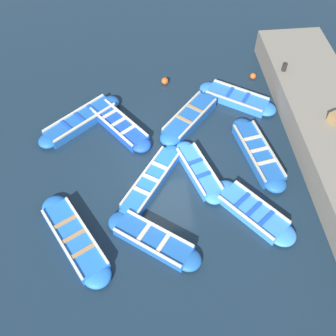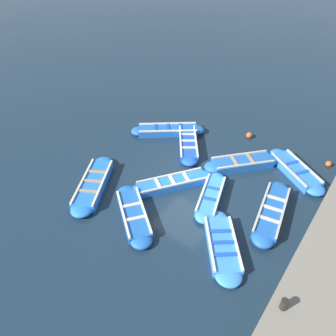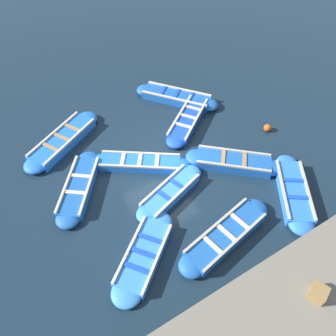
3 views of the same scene
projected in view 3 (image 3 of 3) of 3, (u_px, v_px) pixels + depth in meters
name	position (u px, v px, depth m)	size (l,w,h in m)	color
ground_plane	(159.00, 165.00, 12.36)	(120.00, 120.00, 0.00)	#162838
boat_broadside	(233.00, 162.00, 12.21)	(2.96, 3.22, 0.44)	#1E59AD
boat_tucked	(79.00, 187.00, 11.49)	(3.21, 2.68, 0.38)	#1E59AD
boat_alongside	(177.00, 97.00, 14.77)	(3.49, 3.02, 0.42)	#1E59AD
boat_outer_left	(63.00, 140.00, 12.98)	(2.66, 3.80, 0.41)	blue
boat_mid_row	(144.00, 255.00, 9.84)	(2.77, 3.14, 0.35)	#3884E0
boat_drifting	(188.00, 120.00, 13.79)	(2.76, 3.36, 0.40)	#1947B7
boat_centre	(293.00, 192.00, 11.34)	(3.32, 2.63, 0.41)	blue
boat_inner_gap	(225.00, 236.00, 10.21)	(1.50, 3.84, 0.44)	#1E59AD
boat_outer_right	(140.00, 163.00, 12.24)	(2.68, 3.47, 0.35)	blue
boat_bow_out	(170.00, 192.00, 11.33)	(1.63, 3.14, 0.38)	#3884E0
quay_wall	(291.00, 322.00, 8.24)	(2.92, 13.58, 1.09)	slate
wooden_crate	(318.00, 293.00, 7.97)	(0.39, 0.39, 0.39)	olive
buoy_yellow_far	(267.00, 128.00, 13.49)	(0.31, 0.31, 0.31)	#E05119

